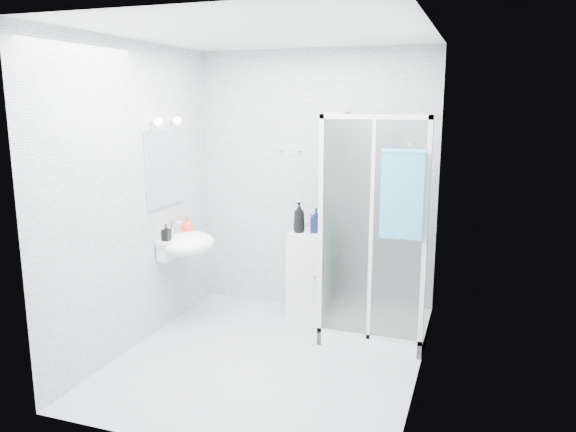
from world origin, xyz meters
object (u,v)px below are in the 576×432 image
at_px(wall_basin, 187,244).
at_px(hand_towel, 402,192).
at_px(shampoo_bottle_a, 299,217).
at_px(shower_enclosure, 368,288).
at_px(storage_cabinet, 309,274).
at_px(soap_dispenser_orange, 187,225).
at_px(shampoo_bottle_b, 316,220).
at_px(soap_dispenser_black, 166,232).

distance_m(wall_basin, hand_towel, 2.07).
height_order(hand_towel, shampoo_bottle_a, hand_towel).
bearing_deg(shower_enclosure, storage_cabinet, 157.84).
relative_size(shower_enclosure, hand_towel, 2.81).
height_order(shampoo_bottle_a, soap_dispenser_orange, shampoo_bottle_a).
bearing_deg(storage_cabinet, shampoo_bottle_b, 4.74).
bearing_deg(shampoo_bottle_a, hand_towel, -30.43).
bearing_deg(storage_cabinet, shower_enclosure, -19.08).
bearing_deg(shampoo_bottle_b, storage_cabinet, -178.34).
distance_m(shower_enclosure, soap_dispenser_black, 1.89).
xyz_separation_m(storage_cabinet, soap_dispenser_orange, (-1.10, -0.40, 0.51)).
height_order(storage_cabinet, soap_dispenser_black, soap_dispenser_black).
bearing_deg(wall_basin, shampoo_bottle_a, 29.82).
height_order(shower_enclosure, shampoo_bottle_b, shower_enclosure).
bearing_deg(shampoo_bottle_a, soap_dispenser_orange, -160.50).
relative_size(hand_towel, shampoo_bottle_b, 2.98).
relative_size(shampoo_bottle_a, shampoo_bottle_b, 1.23).
bearing_deg(soap_dispenser_orange, shampoo_bottle_b, 19.13).
bearing_deg(shampoo_bottle_a, wall_basin, -150.18).
distance_m(shower_enclosure, hand_towel, 1.08).
bearing_deg(storage_cabinet, soap_dispenser_black, -142.34).
xyz_separation_m(shower_enclosure, soap_dispenser_black, (-1.75, -0.51, 0.49)).
relative_size(storage_cabinet, shampoo_bottle_a, 2.92).
xyz_separation_m(storage_cabinet, shampoo_bottle_b, (0.07, 0.00, 0.55)).
height_order(storage_cabinet, soap_dispenser_orange, soap_dispenser_orange).
bearing_deg(shampoo_bottle_a, storage_cabinet, 27.07).
bearing_deg(wall_basin, soap_dispenser_black, -116.95).
xyz_separation_m(storage_cabinet, hand_towel, (0.96, -0.66, 0.97)).
distance_m(storage_cabinet, soap_dispenser_black, 1.44).
bearing_deg(shampoo_bottle_b, hand_towel, -36.53).
height_order(hand_towel, soap_dispenser_orange, hand_towel).
relative_size(soap_dispenser_orange, soap_dispenser_black, 0.97).
distance_m(shower_enclosure, wall_basin, 1.72).
relative_size(shower_enclosure, wall_basin, 3.57).
xyz_separation_m(hand_towel, soap_dispenser_orange, (-2.06, 0.26, -0.46)).
height_order(storage_cabinet, hand_towel, hand_towel).
xyz_separation_m(shower_enclosure, wall_basin, (-1.66, -0.32, 0.35)).
bearing_deg(shampoo_bottle_a, shower_enclosure, -16.55).
relative_size(shampoo_bottle_b, soap_dispenser_orange, 1.60).
distance_m(shampoo_bottle_b, soap_dispenser_orange, 1.24).
height_order(wall_basin, shampoo_bottle_a, shampoo_bottle_a).
relative_size(shower_enclosure, soap_dispenser_black, 13.02).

